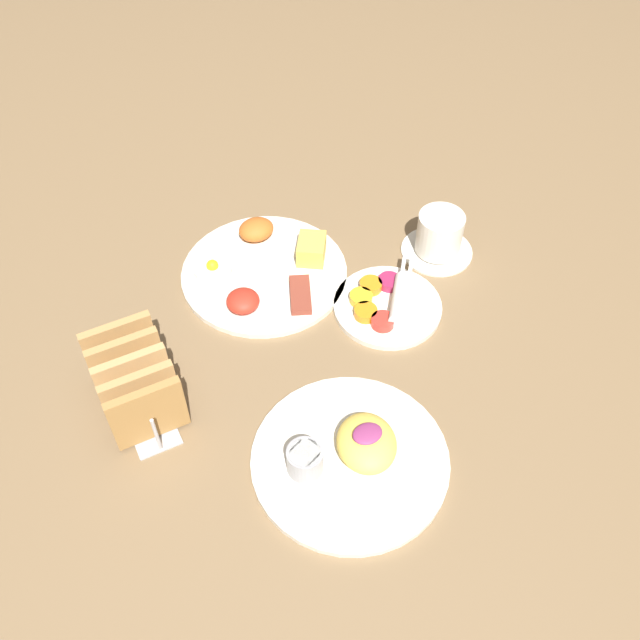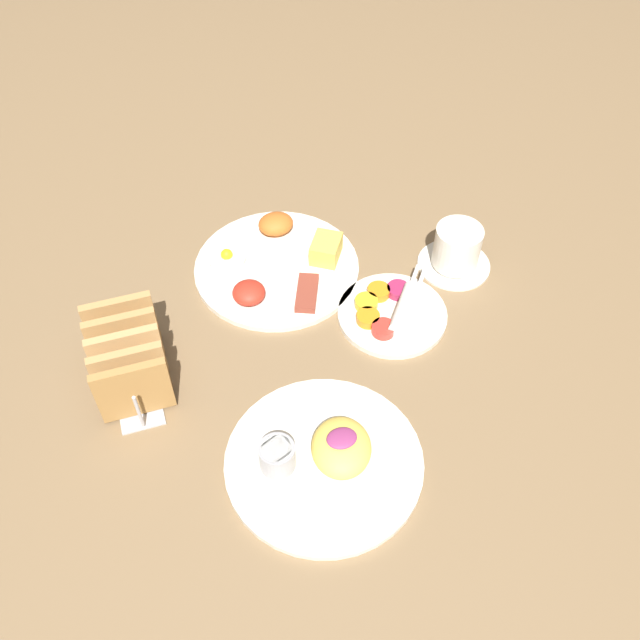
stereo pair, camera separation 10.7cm
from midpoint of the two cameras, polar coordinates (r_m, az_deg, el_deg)
ground_plane at (r=1.04m, az=0.26°, el=-4.65°), size 3.00×3.00×0.00m
plate_breakfast at (r=1.17m, az=-0.81°, el=4.37°), size 0.27×0.27×0.05m
plate_condiments at (r=1.11m, az=8.57°, el=0.51°), size 0.17×0.17×0.04m
plate_foreground at (r=0.95m, az=3.61°, el=-11.13°), size 0.26×0.26×0.06m
toast_rack at (r=1.02m, az=-12.23°, el=-3.23°), size 0.10×0.18×0.10m
coffee_cup at (r=1.19m, az=13.41°, el=5.36°), size 0.12×0.12×0.08m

